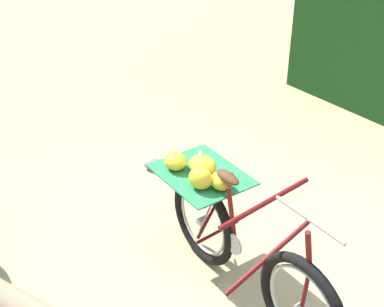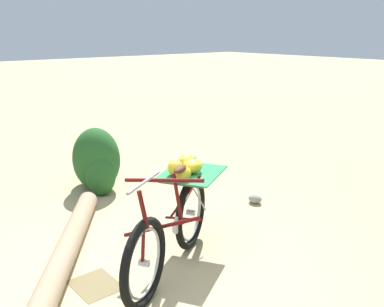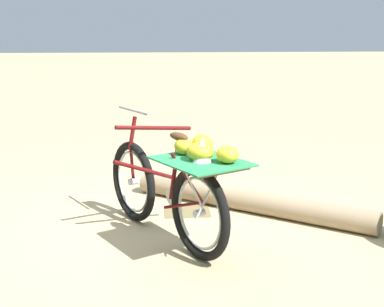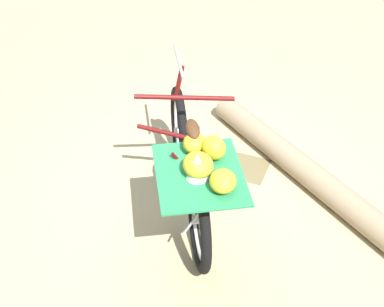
% 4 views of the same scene
% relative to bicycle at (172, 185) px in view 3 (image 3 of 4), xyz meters
% --- Properties ---
extents(ground_plane, '(60.00, 60.00, 0.00)m').
position_rel_bicycle_xyz_m(ground_plane, '(0.26, -0.16, -0.49)').
color(ground_plane, tan).
extents(bicycle, '(1.15, 1.69, 1.03)m').
position_rel_bicycle_xyz_m(bicycle, '(0.00, 0.00, 0.00)').
color(bicycle, black).
rests_on(bicycle, ground_plane).
extents(fallen_log, '(2.11, 1.62, 0.22)m').
position_rel_bicycle_xyz_m(fallen_log, '(-0.76, -0.72, -0.38)').
color(fallen_log, '#9E8466').
rests_on(fallen_log, ground_plane).
extents(leaf_litter_patch, '(0.44, 0.36, 0.01)m').
position_rel_bicycle_xyz_m(leaf_litter_patch, '(-0.17, -0.74, -0.49)').
color(leaf_litter_patch, olive).
rests_on(leaf_litter_patch, ground_plane).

